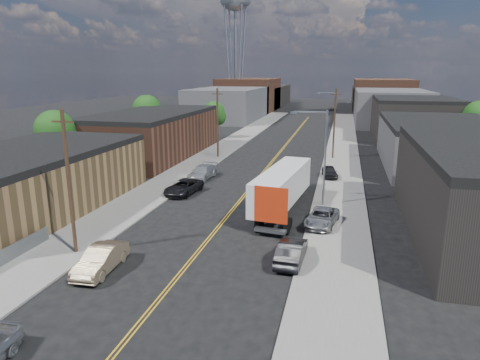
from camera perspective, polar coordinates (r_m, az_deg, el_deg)
The scene contains 31 objects.
ground at distance 75.83m, azimuth 6.28°, elevation 4.88°, with size 260.00×260.00×0.00m, color black.
centerline at distance 61.23m, azimuth 4.45°, elevation 2.65°, with size 0.32×120.00×0.01m, color gold.
sidewalk_left at distance 63.38m, azimuth -4.07°, elevation 3.13°, with size 5.00×140.00×0.15m, color slate.
sidewalk_right at distance 60.48m, azimuth 13.37°, elevation 2.22°, with size 5.00×140.00×0.15m, color slate.
warehouse_tan at distance 43.40m, azimuth -26.12°, elevation 0.10°, with size 12.00×22.00×5.60m.
warehouse_brown at distance 65.00m, azimuth -11.59°, elevation 6.04°, with size 12.00×26.00×6.60m.
industrial_right_b at distance 62.21m, azimuth 25.15°, elevation 4.37°, with size 14.00×24.00×6.10m.
industrial_right_c at distance 87.54m, azimuth 21.99°, elevation 7.71°, with size 14.00×22.00×7.60m.
skyline_left_a at distance 113.42m, azimuth -1.50°, elevation 10.12°, with size 16.00×30.00×8.00m, color #3E3E41.
skyline_right_a at distance 110.04m, azimuth 19.33°, elevation 9.20°, with size 16.00×30.00×8.00m, color #3E3E41.
skyline_left_b at distance 137.60m, azimuth 1.25°, elevation 11.29°, with size 16.00×26.00×10.00m, color #4C2B1E.
skyline_right_b at distance 134.83m, azimuth 18.39°, elevation 10.51°, with size 16.00×26.00×10.00m, color #4C2B1E.
skyline_left_c at distance 157.25m, azimuth 2.85°, elevation 11.12°, with size 16.00×40.00×7.00m, color black.
skyline_right_c at distance 154.82m, azimuth 17.79°, elevation 10.41°, with size 16.00×40.00×7.00m, color black.
water_tower at distance 129.42m, azimuth -0.64°, elevation 22.48°, with size 9.00×9.00×36.90m.
streetlight_near at distance 39.89m, azimuth 10.74°, elevation 3.91°, with size 3.39×0.25×9.00m.
streetlight_far at distance 74.57m, azimuth 12.26°, elevation 8.61°, with size 3.39×0.25×9.00m.
utility_pole_left_near at distance 30.83m, azimuth -21.83°, elevation -0.30°, with size 1.60×0.26×10.00m.
utility_pole_left_far at distance 62.21m, azimuth -3.00°, elevation 7.65°, with size 1.60×0.26×10.00m.
utility_pole_right at distance 62.64m, azimuth 12.47°, elevation 7.38°, with size 1.60×0.26×10.00m.
tree_left_near at distance 55.88m, azimuth -23.38°, elevation 5.77°, with size 4.85×4.76×7.91m.
tree_left_mid at distance 77.16m, azimuth -12.25°, elevation 8.91°, with size 5.10×5.04×8.37m.
tree_left_far at distance 80.11m, azimuth -3.48°, elevation 8.74°, with size 4.35×4.20×6.97m.
tree_right_far at distance 77.35m, azimuth 29.24°, elevation 7.21°, with size 4.85×4.76×7.91m.
semi_truck at distance 39.53m, azimuth 5.95°, elevation -0.55°, with size 3.98×15.51×3.99m.
car_left_b at distance 28.93m, azimuth -18.05°, elevation -10.03°, with size 1.69×4.85×1.60m, color #7D6C52.
car_left_c at distance 44.53m, azimuth -7.53°, elevation -0.94°, with size 2.43×5.27×1.46m, color black.
car_left_d at distance 50.57m, azimuth -5.05°, elevation 1.04°, with size 2.19×5.39×1.57m, color #B4B8B9.
car_right_oncoming at distance 28.96m, azimuth 6.88°, elevation -9.43°, with size 1.63×4.66×1.54m, color black.
car_right_lot_a at distance 35.55m, azimuth 10.87°, elevation -4.92°, with size 2.19×4.75×1.32m, color #989A9D.
car_right_lot_c at distance 51.61m, azimuth 11.86°, elevation 1.09°, with size 1.56×3.89×1.32m, color black.
Camera 1 is at (9.46, -14.21, 12.40)m, focal length 32.00 mm.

